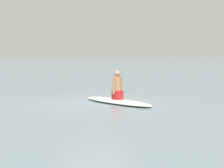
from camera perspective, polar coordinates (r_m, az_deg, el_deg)
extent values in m
plane|color=slate|center=(11.44, -2.56, -3.10)|extent=(400.00, 400.00, 0.00)
ellipsoid|color=silver|center=(11.37, 0.88, -2.82)|extent=(1.58, 3.05, 0.13)
cube|color=#A51E23|center=(11.34, 0.89, -1.78)|extent=(0.33, 0.37, 0.29)
cylinder|color=#9E7051|center=(11.31, 0.89, 0.05)|extent=(0.33, 0.33, 0.48)
sphere|color=#9E7051|center=(11.28, 0.89, 1.70)|extent=(0.19, 0.19, 0.19)
cylinder|color=#9E7051|center=(11.42, 1.49, -0.22)|extent=(0.10, 0.10, 0.53)
cylinder|color=#9E7051|center=(11.20, 0.27, -0.31)|extent=(0.10, 0.10, 0.53)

